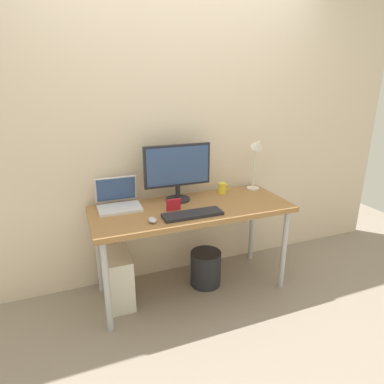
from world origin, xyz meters
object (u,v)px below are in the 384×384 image
Objects in this scene: desk at (192,214)px; coffee_mug at (222,188)px; laptop at (118,200)px; monitor at (178,169)px; mouse at (152,220)px; desk_lamp at (257,152)px; keyboard at (193,214)px; photo_frame at (174,205)px; computer_tower at (119,278)px; wastebasket at (206,268)px.

desk is 14.53× the size of coffee_mug.
laptop is 3.01× the size of coffee_mug.
monitor reaches higher than desk.
coffee_mug is at bearing 27.96° from mouse.
laptop is at bearing 177.98° from monitor.
desk_lamp is 1.09× the size of keyboard.
keyboard is 0.57m from coffee_mug.
keyboard reaches higher than desk.
laptop is 0.67× the size of desk_lamp.
coffee_mug reaches higher than keyboard.
mouse is (-0.30, -0.01, 0.01)m from keyboard.
photo_frame reaches higher than computer_tower.
photo_frame is (-0.83, -0.21, -0.30)m from desk_lamp.
desk_lamp is at bearing 0.07° from monitor.
laptop is 3.56× the size of mouse.
laptop reaches higher than computer_tower.
mouse is at bearing -130.93° from monitor.
keyboard is (0.47, -0.37, -0.05)m from laptop.
computer_tower is (-1.27, -0.13, -0.87)m from desk_lamp.
wastebasket is (0.13, 0.02, -0.53)m from desk.
desk_lamp reaches higher than laptop.
mouse is (-0.31, -0.36, -0.25)m from monitor.
keyboard is 0.66m from wastebasket.
monitor is at bearing 62.87° from photo_frame.
coffee_mug is (0.36, 0.21, 0.11)m from desk.
photo_frame is at bearing 123.46° from keyboard.
computer_tower reaches higher than wastebasket.
monitor is 1.82× the size of wastebasket.
desk_lamp is 1.14× the size of computer_tower.
mouse is at bearing -153.89° from desk.
computer_tower is at bearing -170.46° from coffee_mug.
mouse is 0.85× the size of coffee_mug.
computer_tower is (-0.43, 0.07, -0.58)m from photo_frame.
wastebasket is at bearing -14.60° from laptop.
mouse is 0.82m from coffee_mug.
mouse reaches higher than desk.
desk_lamp is 4.37× the size of photo_frame.
coffee_mug is 0.57m from photo_frame.
photo_frame is at bearing -165.99° from desk_lamp.
photo_frame reaches higher than mouse.
desk_lamp reaches higher than computer_tower.
photo_frame is at bearing -155.81° from coffee_mug.
monitor is at bearing 139.98° from wastebasket.
wastebasket is at bearing 9.69° from desk.
coffee_mug is 0.70m from wastebasket.
computer_tower is (-0.23, 0.22, -0.55)m from mouse.
desk_lamp is at bearing 6.02° from computer_tower.
monitor reaches higher than mouse.
monitor is 4.97× the size of photo_frame.
mouse is at bearing -178.92° from keyboard.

